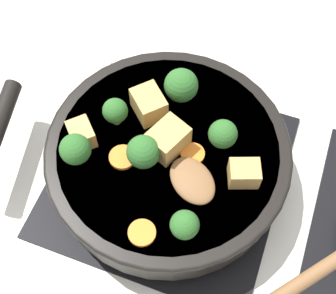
% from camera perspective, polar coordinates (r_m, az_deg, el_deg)
% --- Properties ---
extents(ground_plane, '(2.40, 2.40, 0.00)m').
position_cam_1_polar(ground_plane, '(0.66, 0.00, -3.46)').
color(ground_plane, silver).
extents(front_burner_grate, '(0.31, 0.31, 0.03)m').
position_cam_1_polar(front_burner_grate, '(0.65, 0.00, -3.00)').
color(front_burner_grate, black).
rests_on(front_burner_grate, ground_plane).
extents(skillet_pan, '(0.32, 0.41, 0.06)m').
position_cam_1_polar(skillet_pan, '(0.61, -0.18, -1.10)').
color(skillet_pan, black).
rests_on(skillet_pan, front_burner_grate).
extents(wooden_spoon, '(0.25, 0.25, 0.02)m').
position_cam_1_polar(wooden_spoon, '(0.54, 8.49, -12.00)').
color(wooden_spoon, brown).
rests_on(wooden_spoon, skillet_pan).
extents(tofu_cube_center_large, '(0.04, 0.04, 0.03)m').
position_cam_1_polar(tofu_cube_center_large, '(0.59, -10.50, 1.54)').
color(tofu_cube_center_large, tan).
rests_on(tofu_cube_center_large, skillet_pan).
extents(tofu_cube_near_handle, '(0.06, 0.05, 0.04)m').
position_cam_1_polar(tofu_cube_near_handle, '(0.57, -0.39, 0.90)').
color(tofu_cube_near_handle, tan).
rests_on(tofu_cube_near_handle, skillet_pan).
extents(tofu_cube_east_chunk, '(0.04, 0.04, 0.03)m').
position_cam_1_polar(tofu_cube_east_chunk, '(0.56, 9.25, -3.19)').
color(tofu_cube_east_chunk, tan).
rests_on(tofu_cube_east_chunk, skillet_pan).
extents(tofu_cube_west_chunk, '(0.06, 0.06, 0.03)m').
position_cam_1_polar(tofu_cube_west_chunk, '(0.60, -2.35, 5.21)').
color(tofu_cube_west_chunk, tan).
rests_on(tofu_cube_west_chunk, skillet_pan).
extents(broccoli_floret_near_spoon, '(0.04, 0.04, 0.05)m').
position_cam_1_polar(broccoli_floret_near_spoon, '(0.56, -3.03, -0.62)').
color(broccoli_floret_near_spoon, '#709956').
rests_on(broccoli_floret_near_spoon, skillet_pan).
extents(broccoli_floret_center_top, '(0.03, 0.03, 0.04)m').
position_cam_1_polar(broccoli_floret_center_top, '(0.59, -6.46, 4.36)').
color(broccoli_floret_center_top, '#709956').
rests_on(broccoli_floret_center_top, skillet_pan).
extents(broccoli_floret_east_rim, '(0.04, 0.04, 0.05)m').
position_cam_1_polar(broccoli_floret_east_rim, '(0.61, 1.61, 7.50)').
color(broccoli_floret_east_rim, '#709956').
rests_on(broccoli_floret_east_rim, skillet_pan).
extents(broccoli_floret_west_rim, '(0.03, 0.03, 0.04)m').
position_cam_1_polar(broccoli_floret_west_rim, '(0.52, 2.04, -9.48)').
color(broccoli_floret_west_rim, '#709956').
rests_on(broccoli_floret_west_rim, skillet_pan).
extents(broccoli_floret_north_edge, '(0.04, 0.04, 0.04)m').
position_cam_1_polar(broccoli_floret_north_edge, '(0.57, 6.70, 1.55)').
color(broccoli_floret_north_edge, '#709956').
rests_on(broccoli_floret_north_edge, skillet_pan).
extents(broccoli_floret_south_cluster, '(0.04, 0.04, 0.05)m').
position_cam_1_polar(broccoli_floret_south_cluster, '(0.57, -11.22, -0.30)').
color(broccoli_floret_south_cluster, '#709956').
rests_on(broccoli_floret_south_cluster, skillet_pan).
extents(carrot_slice_orange_thin, '(0.03, 0.03, 0.01)m').
position_cam_1_polar(carrot_slice_orange_thin, '(0.58, -5.57, -1.25)').
color(carrot_slice_orange_thin, orange).
rests_on(carrot_slice_orange_thin, skillet_pan).
extents(carrot_slice_near_center, '(0.03, 0.03, 0.01)m').
position_cam_1_polar(carrot_slice_near_center, '(0.54, -3.20, -10.41)').
color(carrot_slice_near_center, orange).
rests_on(carrot_slice_near_center, skillet_pan).
extents(carrot_slice_edge_slice, '(0.03, 0.03, 0.01)m').
position_cam_1_polar(carrot_slice_edge_slice, '(0.58, 3.13, -0.56)').
color(carrot_slice_edge_slice, orange).
rests_on(carrot_slice_edge_slice, skillet_pan).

